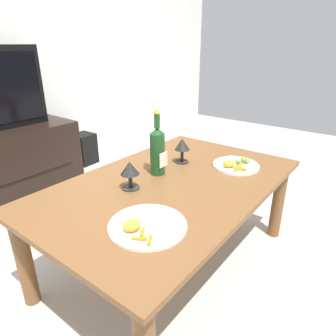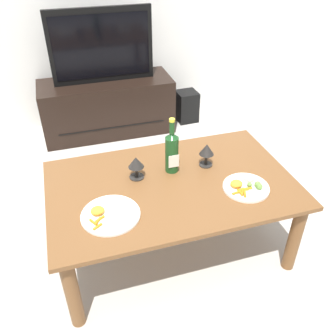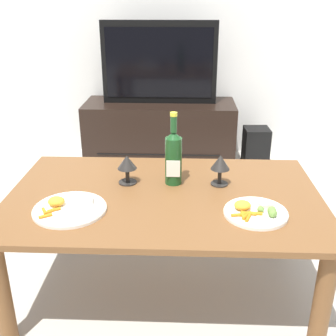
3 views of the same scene
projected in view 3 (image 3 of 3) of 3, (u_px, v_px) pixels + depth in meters
name	position (u px, v px, depth m)	size (l,w,h in m)	color
ground_plane	(164.00, 287.00, 1.95)	(6.40, 6.40, 0.00)	#B7B2A8
dining_table	(164.00, 209.00, 1.79)	(1.32, 0.83, 0.49)	brown
tv_stand	(160.00, 133.00, 3.31)	(1.16, 0.45, 0.49)	black
tv_screen	(159.00, 63.00, 3.09)	(0.86, 0.05, 0.60)	black
floor_speaker	(256.00, 146.00, 3.31)	(0.19, 0.19, 0.30)	black
wine_bottle	(173.00, 156.00, 1.82)	(0.07, 0.08, 0.33)	#19471E
goblet_left	(127.00, 164.00, 1.83)	(0.09, 0.09, 0.13)	black
goblet_right	(220.00, 164.00, 1.81)	(0.08, 0.08, 0.14)	black
dinner_plate_left	(69.00, 208.00, 1.62)	(0.29, 0.29, 0.05)	white
dinner_plate_right	(256.00, 212.00, 1.59)	(0.25, 0.25, 0.05)	white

